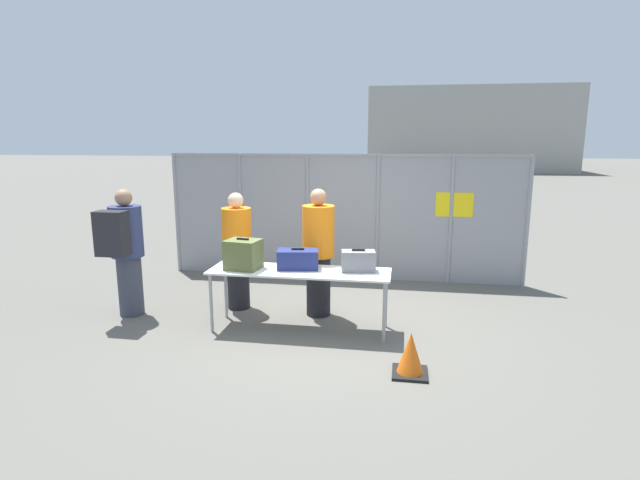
{
  "coord_description": "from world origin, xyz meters",
  "views": [
    {
      "loc": [
        1.02,
        -6.07,
        2.4
      ],
      "look_at": [
        -0.07,
        0.43,
        1.05
      ],
      "focal_mm": 28.0,
      "sensor_mm": 36.0,
      "label": 1
    }
  ],
  "objects_px": {
    "traffic_cone": "(410,356)",
    "utility_trailer": "(411,230)",
    "suitcase_olive": "(243,254)",
    "suitcase_navy": "(298,259)",
    "security_worker_far": "(237,249)",
    "inspection_table": "(299,275)",
    "traveler_hooded": "(125,248)",
    "security_worker_near": "(318,251)",
    "suitcase_grey": "(358,261)"
  },
  "relations": [
    {
      "from": "traveler_hooded",
      "to": "security_worker_near",
      "type": "bearing_deg",
      "value": 25.52
    },
    {
      "from": "suitcase_navy",
      "to": "security_worker_near",
      "type": "distance_m",
      "value": 0.53
    },
    {
      "from": "utility_trailer",
      "to": "traffic_cone",
      "type": "height_order",
      "value": "utility_trailer"
    },
    {
      "from": "suitcase_navy",
      "to": "security_worker_near",
      "type": "relative_size",
      "value": 0.32
    },
    {
      "from": "traffic_cone",
      "to": "utility_trailer",
      "type": "bearing_deg",
      "value": 89.36
    },
    {
      "from": "security_worker_near",
      "to": "utility_trailer",
      "type": "distance_m",
      "value": 4.69
    },
    {
      "from": "inspection_table",
      "to": "suitcase_olive",
      "type": "height_order",
      "value": "suitcase_olive"
    },
    {
      "from": "security_worker_near",
      "to": "traffic_cone",
      "type": "relative_size",
      "value": 3.83
    },
    {
      "from": "suitcase_olive",
      "to": "suitcase_navy",
      "type": "relative_size",
      "value": 0.82
    },
    {
      "from": "suitcase_navy",
      "to": "suitcase_grey",
      "type": "height_order",
      "value": "suitcase_grey"
    },
    {
      "from": "suitcase_grey",
      "to": "utility_trailer",
      "type": "height_order",
      "value": "suitcase_grey"
    },
    {
      "from": "traveler_hooded",
      "to": "suitcase_grey",
      "type": "bearing_deg",
      "value": 14.83
    },
    {
      "from": "inspection_table",
      "to": "suitcase_grey",
      "type": "relative_size",
      "value": 5.1
    },
    {
      "from": "suitcase_grey",
      "to": "utility_trailer",
      "type": "xyz_separation_m",
      "value": [
        0.72,
        4.96,
        -0.49
      ]
    },
    {
      "from": "utility_trailer",
      "to": "inspection_table",
      "type": "bearing_deg",
      "value": -105.99
    },
    {
      "from": "inspection_table",
      "to": "suitcase_navy",
      "type": "bearing_deg",
      "value": 113.38
    },
    {
      "from": "suitcase_grey",
      "to": "inspection_table",
      "type": "bearing_deg",
      "value": -172.76
    },
    {
      "from": "security_worker_near",
      "to": "utility_trailer",
      "type": "bearing_deg",
      "value": -113.99
    },
    {
      "from": "suitcase_navy",
      "to": "utility_trailer",
      "type": "relative_size",
      "value": 0.16
    },
    {
      "from": "traveler_hooded",
      "to": "utility_trailer",
      "type": "xyz_separation_m",
      "value": [
        3.86,
        4.95,
        -0.54
      ]
    },
    {
      "from": "security_worker_far",
      "to": "traffic_cone",
      "type": "relative_size",
      "value": 3.65
    },
    {
      "from": "suitcase_olive",
      "to": "suitcase_grey",
      "type": "distance_m",
      "value": 1.45
    },
    {
      "from": "utility_trailer",
      "to": "security_worker_near",
      "type": "bearing_deg",
      "value": -106.24
    },
    {
      "from": "security_worker_far",
      "to": "utility_trailer",
      "type": "bearing_deg",
      "value": -108.52
    },
    {
      "from": "traveler_hooded",
      "to": "security_worker_far",
      "type": "height_order",
      "value": "traveler_hooded"
    },
    {
      "from": "suitcase_olive",
      "to": "security_worker_near",
      "type": "distance_m",
      "value": 1.06
    },
    {
      "from": "utility_trailer",
      "to": "security_worker_far",
      "type": "bearing_deg",
      "value": -119.51
    },
    {
      "from": "traveler_hooded",
      "to": "security_worker_near",
      "type": "height_order",
      "value": "security_worker_near"
    },
    {
      "from": "suitcase_navy",
      "to": "utility_trailer",
      "type": "height_order",
      "value": "suitcase_navy"
    },
    {
      "from": "suitcase_olive",
      "to": "suitcase_navy",
      "type": "height_order",
      "value": "suitcase_olive"
    },
    {
      "from": "suitcase_olive",
      "to": "utility_trailer",
      "type": "height_order",
      "value": "suitcase_olive"
    },
    {
      "from": "inspection_table",
      "to": "suitcase_grey",
      "type": "bearing_deg",
      "value": 7.24
    },
    {
      "from": "suitcase_olive",
      "to": "security_worker_far",
      "type": "bearing_deg",
      "value": 114.47
    },
    {
      "from": "security_worker_far",
      "to": "suitcase_olive",
      "type": "bearing_deg",
      "value": 125.47
    },
    {
      "from": "inspection_table",
      "to": "traffic_cone",
      "type": "bearing_deg",
      "value": -36.89
    },
    {
      "from": "inspection_table",
      "to": "security_worker_near",
      "type": "relative_size",
      "value": 1.3
    },
    {
      "from": "inspection_table",
      "to": "utility_trailer",
      "type": "relative_size",
      "value": 0.67
    },
    {
      "from": "traffic_cone",
      "to": "security_worker_near",
      "type": "bearing_deg",
      "value": 127.48
    },
    {
      "from": "suitcase_olive",
      "to": "suitcase_navy",
      "type": "distance_m",
      "value": 0.69
    },
    {
      "from": "suitcase_navy",
      "to": "security_worker_far",
      "type": "xyz_separation_m",
      "value": [
        -1.0,
        0.59,
        -0.04
      ]
    },
    {
      "from": "traveler_hooded",
      "to": "security_worker_near",
      "type": "xyz_separation_m",
      "value": [
        2.56,
        0.48,
        -0.05
      ]
    },
    {
      "from": "inspection_table",
      "to": "suitcase_olive",
      "type": "xyz_separation_m",
      "value": [
        -0.71,
        -0.04,
        0.24
      ]
    },
    {
      "from": "suitcase_navy",
      "to": "suitcase_grey",
      "type": "relative_size",
      "value": 1.24
    },
    {
      "from": "suitcase_navy",
      "to": "security_worker_far",
      "type": "bearing_deg",
      "value": 149.5
    },
    {
      "from": "traveler_hooded",
      "to": "traffic_cone",
      "type": "bearing_deg",
      "value": -1.7
    },
    {
      "from": "utility_trailer",
      "to": "traffic_cone",
      "type": "bearing_deg",
      "value": -90.64
    },
    {
      "from": "suitcase_navy",
      "to": "traffic_cone",
      "type": "bearing_deg",
      "value": -38.27
    },
    {
      "from": "suitcase_navy",
      "to": "inspection_table",
      "type": "bearing_deg",
      "value": -66.62
    },
    {
      "from": "suitcase_olive",
      "to": "traveler_hooded",
      "type": "bearing_deg",
      "value": 175.2
    },
    {
      "from": "security_worker_far",
      "to": "inspection_table",
      "type": "bearing_deg",
      "value": 158.1
    }
  ]
}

